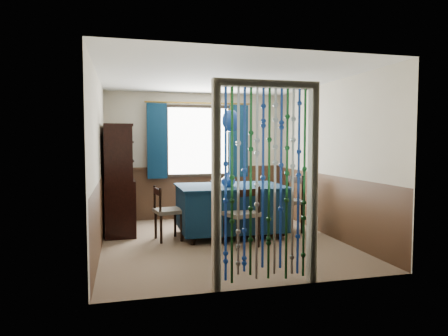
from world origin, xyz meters
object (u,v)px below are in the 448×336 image
object	(u,v)px
dining_table	(231,207)
bowl_shelf	(122,158)
chair_right	(287,202)
vase_table	(228,180)
chair_far	(222,202)
chair_left	(166,211)
vase_sideboard	(122,171)
pendant_lamp	(231,121)
chair_near	(243,215)
sideboard	(119,195)

from	to	relation	value
dining_table	bowl_shelf	world-z (taller)	bowl_shelf
chair_right	vase_table	bearing A→B (deg)	84.73
chair_far	bowl_shelf	xyz separation A→B (m)	(-1.77, -0.25, 0.83)
chair_far	chair_left	xyz separation A→B (m)	(-1.10, -0.83, 0.01)
dining_table	chair_right	size ratio (longest dim) A/B	1.76
chair_right	vase_sideboard	world-z (taller)	vase_sideboard
chair_left	bowl_shelf	bearing A→B (deg)	-140.58
chair_right	pendant_lamp	distance (m)	1.69
vase_table	chair_near	bearing A→B (deg)	-83.05
chair_far	vase_sideboard	xyz separation A→B (m)	(-1.77, 0.41, 0.56)
pendant_lamp	vase_table	world-z (taller)	pendant_lamp
chair_far	vase_sideboard	world-z (taller)	vase_sideboard
dining_table	chair_left	world-z (taller)	chair_left
chair_left	vase_sideboard	distance (m)	1.51
pendant_lamp	sideboard	bearing A→B (deg)	154.91
bowl_shelf	vase_sideboard	bearing A→B (deg)	90.00
chair_right	chair_far	bearing A→B (deg)	37.18
chair_left	chair_near	bearing A→B (deg)	47.56
chair_right	vase_sideboard	bearing A→B (deg)	52.59
chair_right	vase_table	world-z (taller)	vase_table
dining_table	chair_left	distance (m)	1.05
vase_table	vase_sideboard	size ratio (longest dim) A/B	1.13
chair_far	chair_left	size ratio (longest dim) A/B	0.98
vase_table	bowl_shelf	xyz separation A→B (m)	(-1.63, 0.68, 0.33)
dining_table	sideboard	size ratio (longest dim) A/B	0.95
vase_table	chair_left	bearing A→B (deg)	173.97
chair_near	chair_right	xyz separation A→B (m)	(1.02, 0.74, 0.04)
pendant_lamp	bowl_shelf	world-z (taller)	pendant_lamp
sideboard	vase_sideboard	bearing A→B (deg)	79.40
sideboard	bowl_shelf	world-z (taller)	sideboard
sideboard	pendant_lamp	bearing A→B (deg)	-26.47
vase_sideboard	chair_right	bearing A→B (deg)	-23.51
dining_table	chair_near	distance (m)	0.72
dining_table	pendant_lamp	size ratio (longest dim) A/B	2.15
dining_table	chair_near	bearing A→B (deg)	-90.49
dining_table	chair_near	world-z (taller)	chair_near
dining_table	chair_left	size ratio (longest dim) A/B	2.03
chair_left	sideboard	bearing A→B (deg)	-149.92
chair_left	chair_right	world-z (taller)	chair_right
chair_near	vase_sideboard	world-z (taller)	vase_sideboard
vase_table	vase_sideboard	bearing A→B (deg)	140.45
dining_table	bowl_shelf	bearing A→B (deg)	163.01
dining_table	pendant_lamp	distance (m)	1.40
chair_near	chair_left	bearing A→B (deg)	129.38
bowl_shelf	chair_right	bearing A→B (deg)	-10.72
sideboard	bowl_shelf	distance (m)	0.71
chair_left	bowl_shelf	size ratio (longest dim) A/B	4.17
bowl_shelf	dining_table	bearing A→B (deg)	-17.30
chair_far	vase_sideboard	size ratio (longest dim) A/B	4.34
chair_far	vase_sideboard	distance (m)	1.90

